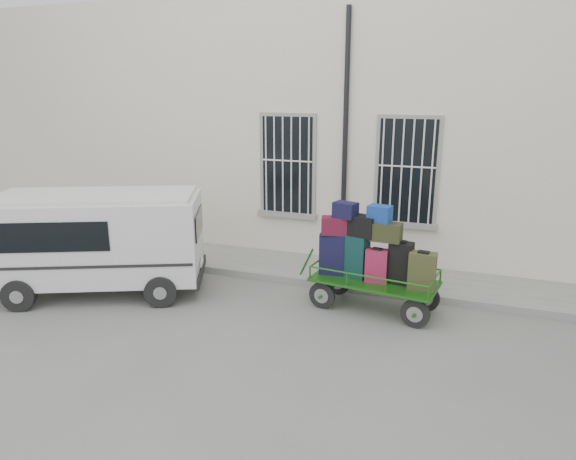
# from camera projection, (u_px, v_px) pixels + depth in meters

# --- Properties ---
(ground) EXTENTS (80.00, 80.00, 0.00)m
(ground) POSITION_uv_depth(u_px,v_px,m) (253.00, 308.00, 9.57)
(ground) COLOR slate
(ground) RESTS_ON ground
(building) EXTENTS (24.00, 5.15, 6.00)m
(building) POSITION_uv_depth(u_px,v_px,m) (334.00, 125.00, 13.76)
(building) COLOR beige
(building) RESTS_ON ground
(sidewalk) EXTENTS (24.00, 1.70, 0.15)m
(sidewalk) POSITION_uv_depth(u_px,v_px,m) (293.00, 267.00, 11.55)
(sidewalk) COLOR slate
(sidewalk) RESTS_ON ground
(luggage_cart) EXTENTS (2.69, 1.31, 1.97)m
(luggage_cart) POSITION_uv_depth(u_px,v_px,m) (371.00, 259.00, 9.28)
(luggage_cart) COLOR black
(luggage_cart) RESTS_ON ground
(van) EXTENTS (4.29, 3.12, 2.01)m
(van) POSITION_uv_depth(u_px,v_px,m) (98.00, 237.00, 10.03)
(van) COLOR silver
(van) RESTS_ON ground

